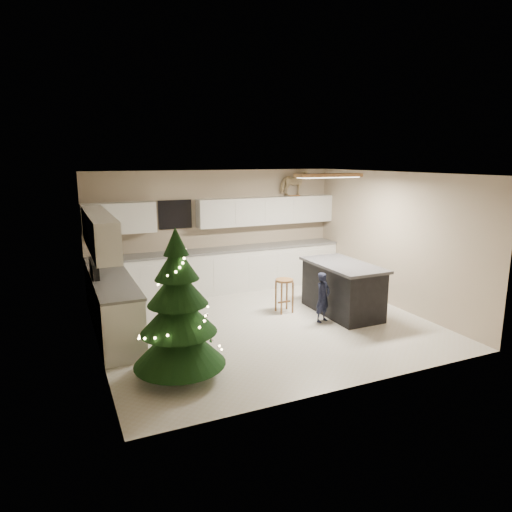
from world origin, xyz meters
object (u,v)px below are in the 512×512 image
at_px(rocking_horse, 294,183).
at_px(island, 342,288).
at_px(bar_stool, 284,287).
at_px(toddler, 323,297).
at_px(christmas_tree, 178,317).

bearing_deg(rocking_horse, island, 167.15).
bearing_deg(bar_stool, island, -26.92).
bearing_deg(rocking_horse, toddler, 155.76).
xyz_separation_m(bar_stool, rocking_horse, (1.22, 1.90, 1.82)).
xyz_separation_m(island, bar_stool, (-0.96, 0.49, 0.00)).
distance_m(toddler, rocking_horse, 3.32).
xyz_separation_m(bar_stool, christmas_tree, (-2.47, -1.75, 0.35)).
height_order(bar_stool, christmas_tree, christmas_tree).
distance_m(bar_stool, christmas_tree, 3.04).
bearing_deg(toddler, christmas_tree, 179.60).
bearing_deg(toddler, island, 2.87).
bearing_deg(christmas_tree, island, 20.19).
height_order(island, bar_stool, island).
bearing_deg(island, toddler, -157.09).
relative_size(christmas_tree, rocking_horse, 2.95).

